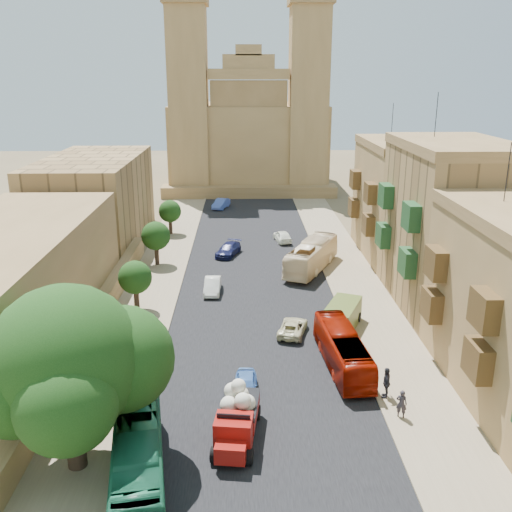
{
  "coord_description": "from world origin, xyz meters",
  "views": [
    {
      "loc": [
        -1.15,
        -20.31,
        18.7
      ],
      "look_at": [
        0.0,
        26.0,
        4.0
      ],
      "focal_mm": 40.0,
      "sensor_mm": 36.0,
      "label": 1
    }
  ],
  "objects_px": {
    "car_blue_b": "(221,204)",
    "street_tree_c": "(156,236)",
    "car_white_a": "(212,286)",
    "pedestrian_a": "(401,404)",
    "street_tree_a": "(100,338)",
    "red_truck": "(237,417)",
    "olive_pickup": "(342,316)",
    "church": "(248,132)",
    "pedestrian_c": "(386,383)",
    "ficus_tree": "(69,365)",
    "car_dkblue": "(228,250)",
    "car_white_b": "(282,236)",
    "car_cream": "(293,327)",
    "bus_red_east": "(343,350)",
    "bus_cream_east": "(312,256)",
    "bus_green_north": "(138,459)",
    "car_blue_a": "(246,384)",
    "street_tree_d": "(170,211)",
    "street_tree_b": "(135,278)"
  },
  "relations": [
    {
      "from": "bus_green_north",
      "to": "car_dkblue",
      "type": "height_order",
      "value": "bus_green_north"
    },
    {
      "from": "street_tree_d",
      "to": "bus_green_north",
      "type": "bearing_deg",
      "value": -85.18
    },
    {
      "from": "car_blue_a",
      "to": "car_white_b",
      "type": "height_order",
      "value": "car_white_b"
    },
    {
      "from": "olive_pickup",
      "to": "bus_red_east",
      "type": "bearing_deg",
      "value": -99.37
    },
    {
      "from": "street_tree_b",
      "to": "red_truck",
      "type": "distance_m",
      "value": 19.94
    },
    {
      "from": "church",
      "to": "car_white_a",
      "type": "height_order",
      "value": "church"
    },
    {
      "from": "bus_green_north",
      "to": "street_tree_a",
      "type": "bearing_deg",
      "value": 102.95
    },
    {
      "from": "car_white_a",
      "to": "pedestrian_a",
      "type": "distance_m",
      "value": 23.14
    },
    {
      "from": "bus_green_north",
      "to": "bus_red_east",
      "type": "height_order",
      "value": "bus_green_north"
    },
    {
      "from": "ficus_tree",
      "to": "car_dkblue",
      "type": "bearing_deg",
      "value": 79.1
    },
    {
      "from": "red_truck",
      "to": "pedestrian_c",
      "type": "relative_size",
      "value": 2.82
    },
    {
      "from": "street_tree_a",
      "to": "bus_red_east",
      "type": "relative_size",
      "value": 0.53
    },
    {
      "from": "car_cream",
      "to": "pedestrian_c",
      "type": "bearing_deg",
      "value": 133.55
    },
    {
      "from": "street_tree_b",
      "to": "car_cream",
      "type": "height_order",
      "value": "street_tree_b"
    },
    {
      "from": "street_tree_c",
      "to": "olive_pickup",
      "type": "height_order",
      "value": "street_tree_c"
    },
    {
      "from": "olive_pickup",
      "to": "car_cream",
      "type": "bearing_deg",
      "value": -165.8
    },
    {
      "from": "street_tree_c",
      "to": "olive_pickup",
      "type": "bearing_deg",
      "value": -44.12
    },
    {
      "from": "bus_green_north",
      "to": "car_white_a",
      "type": "relative_size",
      "value": 2.49
    },
    {
      "from": "red_truck",
      "to": "car_blue_b",
      "type": "distance_m",
      "value": 56.01
    },
    {
      "from": "street_tree_c",
      "to": "car_cream",
      "type": "relative_size",
      "value": 1.15
    },
    {
      "from": "car_blue_a",
      "to": "car_cream",
      "type": "xyz_separation_m",
      "value": [
        3.61,
        8.36,
        -0.03
      ]
    },
    {
      "from": "car_dkblue",
      "to": "car_blue_b",
      "type": "bearing_deg",
      "value": 112.33
    },
    {
      "from": "street_tree_a",
      "to": "red_truck",
      "type": "xyz_separation_m",
      "value": [
        8.47,
        -5.99,
        -1.79
      ]
    },
    {
      "from": "church",
      "to": "car_blue_a",
      "type": "height_order",
      "value": "church"
    },
    {
      "from": "bus_red_east",
      "to": "car_white_a",
      "type": "xyz_separation_m",
      "value": [
        -9.36,
        13.97,
        -0.6
      ]
    },
    {
      "from": "olive_pickup",
      "to": "car_white_a",
      "type": "distance_m",
      "value": 12.99
    },
    {
      "from": "car_blue_b",
      "to": "street_tree_c",
      "type": "bearing_deg",
      "value": -85.06
    },
    {
      "from": "red_truck",
      "to": "street_tree_c",
      "type": "bearing_deg",
      "value": 105.78
    },
    {
      "from": "church",
      "to": "street_tree_d",
      "type": "xyz_separation_m",
      "value": [
        -10.0,
        -30.61,
        -6.7
      ]
    },
    {
      "from": "street_tree_a",
      "to": "street_tree_c",
      "type": "height_order",
      "value": "street_tree_a"
    },
    {
      "from": "bus_green_north",
      "to": "car_white_b",
      "type": "xyz_separation_m",
      "value": [
        9.74,
        41.47,
        -0.7
      ]
    },
    {
      "from": "car_dkblue",
      "to": "car_white_b",
      "type": "bearing_deg",
      "value": 58.02
    },
    {
      "from": "church",
      "to": "pedestrian_c",
      "type": "bearing_deg",
      "value": -83.76
    },
    {
      "from": "street_tree_c",
      "to": "car_dkblue",
      "type": "height_order",
      "value": "street_tree_c"
    },
    {
      "from": "church",
      "to": "car_blue_a",
      "type": "distance_m",
      "value": 68.55
    },
    {
      "from": "street_tree_c",
      "to": "pedestrian_c",
      "type": "xyz_separation_m",
      "value": [
        17.5,
        -26.01,
        -2.06
      ]
    },
    {
      "from": "olive_pickup",
      "to": "car_white_a",
      "type": "bearing_deg",
      "value": 143.05
    },
    {
      "from": "car_cream",
      "to": "car_dkblue",
      "type": "relative_size",
      "value": 0.88
    },
    {
      "from": "olive_pickup",
      "to": "car_cream",
      "type": "relative_size",
      "value": 1.3
    },
    {
      "from": "bus_green_north",
      "to": "pedestrian_a",
      "type": "height_order",
      "value": "bus_green_north"
    },
    {
      "from": "bus_red_east",
      "to": "bus_cream_east",
      "type": "xyz_separation_m",
      "value": [
        0.31,
        20.14,
        0.2
      ]
    },
    {
      "from": "street_tree_c",
      "to": "street_tree_d",
      "type": "bearing_deg",
      "value": 90.0
    },
    {
      "from": "car_blue_a",
      "to": "car_cream",
      "type": "relative_size",
      "value": 0.87
    },
    {
      "from": "church",
      "to": "ficus_tree",
      "type": "xyz_separation_m",
      "value": [
        -9.42,
        -74.61,
        -3.87
      ]
    },
    {
      "from": "street_tree_d",
      "to": "olive_pickup",
      "type": "xyz_separation_m",
      "value": [
        16.5,
        -28.0,
        -1.86
      ]
    },
    {
      "from": "street_tree_d",
      "to": "car_white_b",
      "type": "relative_size",
      "value": 1.07
    },
    {
      "from": "car_blue_b",
      "to": "car_blue_a",
      "type": "bearing_deg",
      "value": -68.95
    },
    {
      "from": "church",
      "to": "street_tree_b",
      "type": "xyz_separation_m",
      "value": [
        -10.0,
        -54.61,
        -6.67
      ]
    },
    {
      "from": "ficus_tree",
      "to": "bus_red_east",
      "type": "distance_m",
      "value": 18.38
    },
    {
      "from": "street_tree_a",
      "to": "bus_cream_east",
      "type": "distance_m",
      "value": 27.11
    }
  ]
}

